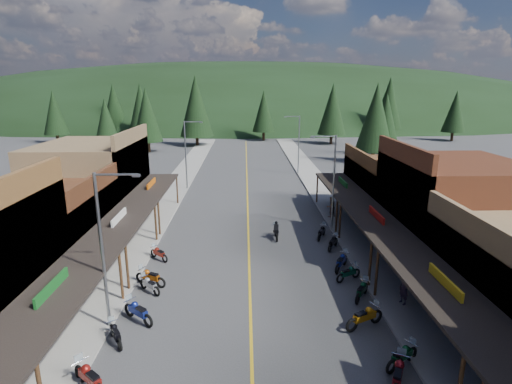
{
  "coord_description": "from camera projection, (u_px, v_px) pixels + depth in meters",
  "views": [
    {
      "loc": [
        -0.23,
        -23.89,
        11.77
      ],
      "look_at": [
        0.69,
        9.21,
        3.0
      ],
      "focal_mm": 28.0,
      "sensor_mm": 36.0,
      "label": 1
    }
  ],
  "objects": [
    {
      "name": "pine_7",
      "position": [
        114.0,
        106.0,
        96.83
      ],
      "size": [
        5.88,
        5.88,
        12.5
      ],
      "color": "black",
      "rests_on": "ground"
    },
    {
      "name": "bike_west_5",
      "position": [
        138.0,
        311.0,
        20.46
      ],
      "size": [
        2.19,
        2.01,
        1.28
      ],
      "primitive_type": null,
      "rotation": [
        0.0,
        0.0,
        0.87
      ],
      "color": "navy",
      "rests_on": "ground"
    },
    {
      "name": "bike_east_4",
      "position": [
        402.0,
        355.0,
        17.15
      ],
      "size": [
        2.06,
        1.68,
        1.16
      ],
      "primitive_type": null,
      "rotation": [
        0.0,
        0.0,
        -0.99
      ],
      "color": "#0D4321",
      "rests_on": "ground"
    },
    {
      "name": "bike_east_5",
      "position": [
        365.0,
        316.0,
        19.96
      ],
      "size": [
        2.38,
        1.7,
        1.3
      ],
      "primitive_type": null,
      "rotation": [
        0.0,
        0.0,
        -1.1
      ],
      "color": "#C0730D",
      "rests_on": "ground"
    },
    {
      "name": "shop_west_2",
      "position": [
        44.0,
        229.0,
        26.73
      ],
      "size": [
        10.9,
        9.0,
        6.2
      ],
      "color": "#3F2111",
      "rests_on": "ground"
    },
    {
      "name": "sidewalk_east",
      "position": [
        323.0,
        192.0,
        45.65
      ],
      "size": [
        3.4,
        94.0,
        0.15
      ],
      "primitive_type": "cube",
      "color": "gray",
      "rests_on": "ground"
    },
    {
      "name": "bike_east_9",
      "position": [
        333.0,
        242.0,
        29.73
      ],
      "size": [
        1.55,
        2.0,
        1.11
      ],
      "primitive_type": null,
      "rotation": [
        0.0,
        0.0,
        -0.53
      ],
      "color": "black",
      "rests_on": "ground"
    },
    {
      "name": "bike_west_8",
      "position": [
        159.0,
        253.0,
        27.84
      ],
      "size": [
        1.78,
        1.73,
        1.06
      ],
      "primitive_type": null,
      "rotation": [
        0.0,
        0.0,
        0.81
      ],
      "color": "maroon",
      "rests_on": "ground"
    },
    {
      "name": "pine_2",
      "position": [
        196.0,
        106.0,
        79.84
      ],
      "size": [
        6.72,
        6.72,
        14.0
      ],
      "color": "black",
      "rests_on": "ground"
    },
    {
      "name": "pine_5",
      "position": [
        389.0,
        103.0,
        94.55
      ],
      "size": [
        6.72,
        6.72,
        14.0
      ],
      "color": "black",
      "rests_on": "ground"
    },
    {
      "name": "centerline",
      "position": [
        247.0,
        193.0,
        45.43
      ],
      "size": [
        0.15,
        90.0,
        0.01
      ],
      "primitive_type": "cube",
      "color": "gold",
      "rests_on": "ground"
    },
    {
      "name": "pine_0",
      "position": [
        54.0,
        113.0,
        83.28
      ],
      "size": [
        5.04,
        5.04,
        11.0
      ],
      "color": "black",
      "rests_on": "ground"
    },
    {
      "name": "streetlight_0",
      "position": [
        105.0,
        245.0,
        18.98
      ],
      "size": [
        2.16,
        0.18,
        8.0
      ],
      "color": "gray",
      "rests_on": "ground"
    },
    {
      "name": "pine_6",
      "position": [
        455.0,
        111.0,
        87.53
      ],
      "size": [
        5.04,
        5.04,
        11.0
      ],
      "color": "black",
      "rests_on": "ground"
    },
    {
      "name": "bike_west_6",
      "position": [
        150.0,
        284.0,
        23.42
      ],
      "size": [
        1.79,
        1.72,
        1.06
      ],
      "primitive_type": null,
      "rotation": [
        0.0,
        0.0,
        0.83
      ],
      "color": "#9FA0A5",
      "rests_on": "ground"
    },
    {
      "name": "pine_1",
      "position": [
        141.0,
        107.0,
        91.25
      ],
      "size": [
        5.88,
        5.88,
        12.5
      ],
      "color": "black",
      "rests_on": "ground"
    },
    {
      "name": "pine_4",
      "position": [
        332.0,
        109.0,
        82.72
      ],
      "size": [
        5.88,
        5.88,
        12.5
      ],
      "color": "black",
      "rests_on": "ground"
    },
    {
      "name": "bike_east_10",
      "position": [
        322.0,
        232.0,
        31.83
      ],
      "size": [
        1.46,
        2.07,
        1.13
      ],
      "primitive_type": null,
      "rotation": [
        0.0,
        0.0,
        -0.45
      ],
      "color": "black",
      "rests_on": "ground"
    },
    {
      "name": "bike_east_6",
      "position": [
        362.0,
        290.0,
        22.73
      ],
      "size": [
        1.64,
        2.0,
        1.13
      ],
      "primitive_type": null,
      "rotation": [
        0.0,
        0.0,
        -0.59
      ],
      "color": "#0B3B1E",
      "rests_on": "ground"
    },
    {
      "name": "rider_on_bike",
      "position": [
        276.0,
        231.0,
        31.73
      ],
      "size": [
        0.73,
        2.04,
        1.54
      ],
      "rotation": [
        0.0,
        0.0,
        0.03
      ],
      "color": "black",
      "rests_on": "ground"
    },
    {
      "name": "shop_west_3",
      "position": [
        94.0,
        182.0,
        35.75
      ],
      "size": [
        10.9,
        10.2,
        8.2
      ],
      "color": "brown",
      "rests_on": "ground"
    },
    {
      "name": "bike_west_4",
      "position": [
        115.0,
        333.0,
        18.78
      ],
      "size": [
        1.51,
        1.91,
        1.06
      ],
      "primitive_type": null,
      "rotation": [
        0.0,
        0.0,
        0.56
      ],
      "color": "black",
      "rests_on": "ground"
    },
    {
      "name": "pine_3",
      "position": [
        264.0,
        111.0,
        88.33
      ],
      "size": [
        5.04,
        5.04,
        11.0
      ],
      "color": "black",
      "rests_on": "ground"
    },
    {
      "name": "ground",
      "position": [
        249.0,
        272.0,
        26.11
      ],
      "size": [
        220.0,
        220.0,
        0.0
      ],
      "primitive_type": "plane",
      "color": "#38383A",
      "rests_on": "ground"
    },
    {
      "name": "bike_west_7",
      "position": [
        150.0,
        276.0,
        24.23
      ],
      "size": [
        2.23,
        1.58,
        1.22
      ],
      "primitive_type": null,
      "rotation": [
        0.0,
        0.0,
        1.11
      ],
      "color": "#AC4E0C",
      "rests_on": "ground"
    },
    {
      "name": "streetlight_1",
      "position": [
        187.0,
        152.0,
        46.04
      ],
      "size": [
        2.16,
        0.18,
        8.0
      ],
      "color": "gray",
      "rests_on": "ground"
    },
    {
      "name": "pine_11",
      "position": [
        376.0,
        117.0,
        61.53
      ],
      "size": [
        5.82,
        5.82,
        12.4
      ],
      "color": "black",
      "rests_on": "ground"
    },
    {
      "name": "pedestrian_east_b",
      "position": [
        331.0,
        207.0,
        36.57
      ],
      "size": [
        1.06,
        0.85,
        1.9
      ],
      "primitive_type": "imported",
      "rotation": [
        0.0,
        0.0,
        3.54
      ],
      "color": "brown",
      "rests_on": "sidewalk_east"
    },
    {
      "name": "sidewalk_west",
      "position": [
        171.0,
        193.0,
        45.18
      ],
      "size": [
        3.4,
        94.0,
        0.15
      ],
      "primitive_type": "cube",
      "color": "gray",
      "rests_on": "ground"
    },
    {
      "name": "shop_east_3",
      "position": [
        397.0,
        190.0,
        36.75
      ],
      "size": [
        10.9,
        10.2,
        6.2
      ],
      "color": "#4C2D16",
      "rests_on": "ground"
    },
    {
      "name": "bike_east_3",
      "position": [
        398.0,
        374.0,
        15.95
      ],
      "size": [
        1.73,
        2.38,
        1.31
      ],
      "primitive_type": null,
      "rotation": [
        0.0,
        0.0,
        -0.48
      ],
      "color": "maroon",
      "rests_on": "ground"
    },
    {
      "name": "bike_east_7",
      "position": [
        348.0,
        273.0,
        24.88
      ],
      "size": [
        1.95,
        1.48,
        1.08
      ],
      "primitive_type": null,
      "rotation": [
        0.0,
        0.0,
        -1.05
      ],
      "color": "#0E472F",
      "rests_on": "ground"
    },
    {
      "name": "streetlight_3",
      "position": [
        298.0,
        142.0,
        54.14
      ],
      "size": [
        2.16,
        0.18,
        8.0
      ],
      "color": "gray",
      "rests_on": "ground"
    },
    {
      "name": "streetlight_2",
      "position": [
        332.0,
        178.0,
        32.88
      ],
      "size": [
        2.16,
        0.18,
        8.0
      ],
      "color": "gray",
      "rests_on": "ground"
    },
    {
      "name": "pedestrian_east_a",
      "position": [
        404.0,
        289.0,
        21.86
      ],
      "size": [
        0.6,
        0.74,
        1.76
      ],
      "primitive_type": "imported",
      "rotation": [
        0.0,
        0.0,
        -1.26
      ],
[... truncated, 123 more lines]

